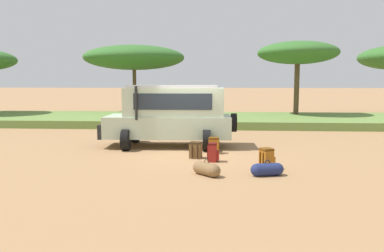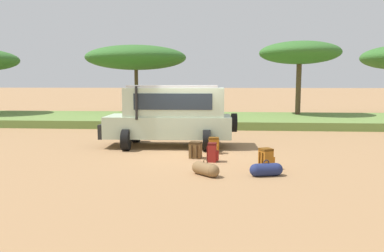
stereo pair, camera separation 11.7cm
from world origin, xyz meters
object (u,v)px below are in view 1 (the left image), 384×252
(backpack_cluster_center, at_px, (196,150))
(backpack_outermost, at_px, (267,159))
(acacia_tree_left_mid, at_px, (134,58))
(safari_vehicle, at_px, (171,114))
(backpack_beside_front_wheel, at_px, (214,146))
(duffel_bag_low_black_case, at_px, (206,169))
(acacia_tree_centre_back, at_px, (298,53))
(backpack_near_rear_wheel, at_px, (213,153))
(duffel_bag_soft_canvas, at_px, (267,169))

(backpack_cluster_center, xyz_separation_m, backpack_outermost, (2.20, -1.42, 0.03))
(backpack_outermost, height_order, acacia_tree_left_mid, acacia_tree_left_mid)
(safari_vehicle, xyz_separation_m, backpack_cluster_center, (1.11, -2.26, -1.02))
(safari_vehicle, distance_m, backpack_beside_front_wheel, 2.43)
(duffel_bag_low_black_case, relative_size, acacia_tree_centre_back, 0.15)
(backpack_near_rear_wheel, distance_m, backpack_outermost, 1.83)
(backpack_outermost, relative_size, acacia_tree_left_mid, 0.08)
(backpack_beside_front_wheel, xyz_separation_m, backpack_near_rear_wheel, (-0.01, -1.40, 0.01))
(duffel_bag_low_black_case, distance_m, acacia_tree_left_mid, 19.79)
(backpack_outermost, bearing_deg, acacia_tree_left_mid, 114.28)
(backpack_beside_front_wheel, bearing_deg, backpack_cluster_center, -124.78)
(duffel_bag_low_black_case, bearing_deg, backpack_beside_front_wheel, 87.09)
(backpack_near_rear_wheel, height_order, acacia_tree_left_mid, acacia_tree_left_mid)
(backpack_beside_front_wheel, height_order, backpack_near_rear_wheel, backpack_near_rear_wheel)
(safari_vehicle, xyz_separation_m, backpack_near_rear_wheel, (1.70, -2.80, -1.00))
(safari_vehicle, relative_size, duffel_bag_low_black_case, 6.88)
(backpack_near_rear_wheel, xyz_separation_m, acacia_tree_left_mid, (-6.25, 16.54, 4.11))
(acacia_tree_left_mid, bearing_deg, duffel_bag_low_black_case, -71.62)
(duffel_bag_soft_canvas, height_order, acacia_tree_centre_back, acacia_tree_centre_back)
(backpack_near_rear_wheel, bearing_deg, acacia_tree_centre_back, 68.31)
(backpack_cluster_center, height_order, acacia_tree_centre_back, acacia_tree_centre_back)
(safari_vehicle, distance_m, duffel_bag_low_black_case, 4.99)
(backpack_near_rear_wheel, height_order, acacia_tree_centre_back, acacia_tree_centre_back)
(backpack_beside_front_wheel, height_order, backpack_outermost, backpack_outermost)
(backpack_cluster_center, distance_m, duffel_bag_low_black_case, 2.39)
(backpack_outermost, bearing_deg, duffel_bag_low_black_case, -152.05)
(backpack_near_rear_wheel, relative_size, acacia_tree_centre_back, 0.12)
(backpack_cluster_center, bearing_deg, backpack_near_rear_wheel, -42.64)
(backpack_beside_front_wheel, bearing_deg, acacia_tree_left_mid, 112.47)
(backpack_cluster_center, relative_size, duffel_bag_low_black_case, 0.72)
(backpack_cluster_center, bearing_deg, duffel_bag_low_black_case, -79.51)
(backpack_near_rear_wheel, bearing_deg, duffel_bag_low_black_case, -94.76)
(duffel_bag_low_black_case, bearing_deg, backpack_cluster_center, 100.49)
(backpack_outermost, distance_m, acacia_tree_left_mid, 19.54)
(backpack_near_rear_wheel, xyz_separation_m, backpack_outermost, (1.61, -0.88, 0.00))
(backpack_near_rear_wheel, height_order, duffel_bag_soft_canvas, backpack_near_rear_wheel)
(duffel_bag_low_black_case, relative_size, acacia_tree_left_mid, 0.10)
(duffel_bag_soft_canvas, bearing_deg, backpack_outermost, 83.59)
(duffel_bag_low_black_case, distance_m, duffel_bag_soft_canvas, 1.67)
(duffel_bag_soft_canvas, xyz_separation_m, acacia_tree_centre_back, (3.85, 15.22, 4.28))
(backpack_near_rear_wheel, xyz_separation_m, acacia_tree_centre_back, (5.36, 13.48, 4.15))
(duffel_bag_low_black_case, xyz_separation_m, duffel_bag_soft_canvas, (1.66, 0.07, -0.00))
(backpack_beside_front_wheel, height_order, backpack_cluster_center, backpack_beside_front_wheel)
(duffel_bag_soft_canvas, distance_m, acacia_tree_left_mid, 20.30)
(backpack_near_rear_wheel, relative_size, backpack_outermost, 1.00)
(duffel_bag_soft_canvas, height_order, acacia_tree_left_mid, acacia_tree_left_mid)
(safari_vehicle, distance_m, duffel_bag_soft_canvas, 5.67)
(acacia_tree_left_mid, bearing_deg, acacia_tree_centre_back, -14.76)
(safari_vehicle, relative_size, backpack_outermost, 8.71)
(acacia_tree_centre_back, bearing_deg, backpack_cluster_center, -114.68)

